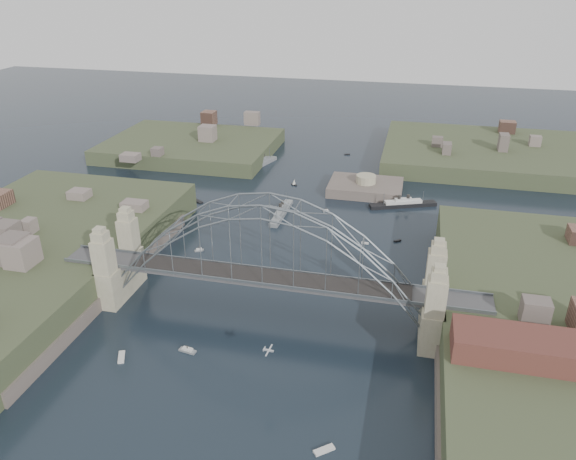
{
  "coord_description": "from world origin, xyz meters",
  "views": [
    {
      "loc": [
        25.31,
        -88.47,
        62.53
      ],
      "look_at": [
        0.0,
        18.0,
        10.0
      ],
      "focal_mm": 34.36,
      "sensor_mm": 36.0,
      "label": 1
    }
  ],
  "objects_px": {
    "ocean_liner": "(403,204)",
    "wharf_shed": "(519,347)",
    "naval_cruiser_far": "(262,163)",
    "bridge": "(266,259)",
    "naval_cruiser_near": "(281,212)",
    "fort_island": "(365,193)"
  },
  "relations": [
    {
      "from": "bridge",
      "to": "ocean_liner",
      "type": "relative_size",
      "value": 4.4
    },
    {
      "from": "fort_island",
      "to": "ocean_liner",
      "type": "xyz_separation_m",
      "value": [
        11.78,
        -8.88,
        1.08
      ]
    },
    {
      "from": "fort_island",
      "to": "naval_cruiser_far",
      "type": "distance_m",
      "value": 41.2
    },
    {
      "from": "naval_cruiser_near",
      "to": "naval_cruiser_far",
      "type": "height_order",
      "value": "naval_cruiser_far"
    },
    {
      "from": "bridge",
      "to": "naval_cruiser_near",
      "type": "relative_size",
      "value": 4.82
    },
    {
      "from": "naval_cruiser_near",
      "to": "ocean_liner",
      "type": "height_order",
      "value": "naval_cruiser_near"
    },
    {
      "from": "ocean_liner",
      "to": "bridge",
      "type": "bearing_deg",
      "value": -111.26
    },
    {
      "from": "bridge",
      "to": "naval_cruiser_far",
      "type": "height_order",
      "value": "bridge"
    },
    {
      "from": "wharf_shed",
      "to": "naval_cruiser_near",
      "type": "relative_size",
      "value": 1.15
    },
    {
      "from": "wharf_shed",
      "to": "ocean_liner",
      "type": "bearing_deg",
      "value": 105.07
    },
    {
      "from": "wharf_shed",
      "to": "naval_cruiser_far",
      "type": "relative_size",
      "value": 1.3
    },
    {
      "from": "naval_cruiser_far",
      "to": "ocean_liner",
      "type": "xyz_separation_m",
      "value": [
        49.34,
        -25.77,
        -0.07
      ]
    },
    {
      "from": "fort_island",
      "to": "naval_cruiser_near",
      "type": "xyz_separation_m",
      "value": [
        -20.84,
        -22.66,
        1.15
      ]
    },
    {
      "from": "naval_cruiser_far",
      "to": "bridge",
      "type": "bearing_deg",
      "value": -73.61
    },
    {
      "from": "bridge",
      "to": "wharf_shed",
      "type": "xyz_separation_m",
      "value": [
        44.0,
        -14.0,
        -2.32
      ]
    },
    {
      "from": "wharf_shed",
      "to": "naval_cruiser_far",
      "type": "height_order",
      "value": "wharf_shed"
    },
    {
      "from": "wharf_shed",
      "to": "ocean_liner",
      "type": "xyz_separation_m",
      "value": [
        -20.22,
        75.12,
        -9.26
      ]
    },
    {
      "from": "bridge",
      "to": "fort_island",
      "type": "relative_size",
      "value": 3.82
    },
    {
      "from": "bridge",
      "to": "fort_island",
      "type": "height_order",
      "value": "bridge"
    },
    {
      "from": "ocean_liner",
      "to": "wharf_shed",
      "type": "bearing_deg",
      "value": -74.93
    },
    {
      "from": "wharf_shed",
      "to": "naval_cruiser_far",
      "type": "bearing_deg",
      "value": 124.58
    },
    {
      "from": "fort_island",
      "to": "wharf_shed",
      "type": "height_order",
      "value": "wharf_shed"
    }
  ]
}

